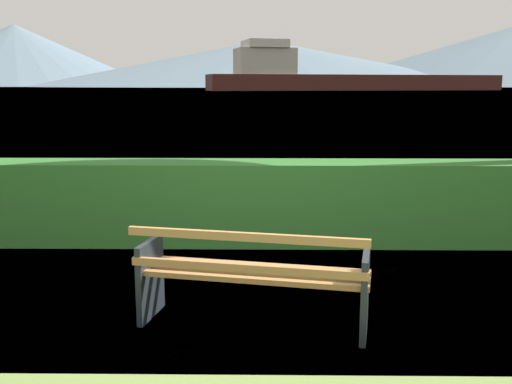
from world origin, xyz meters
TOP-DOWN VIEW (x-y plane):
  - ground_plane at (0.00, 0.00)m, footprint 1400.00×1400.00m
  - water_surface at (0.00, 309.12)m, footprint 620.00×620.00m
  - park_bench at (-0.01, -0.06)m, footprint 1.97×0.93m
  - hedge_row at (0.00, 2.61)m, footprint 13.93×0.70m
  - cargo_ship_large at (23.99, 194.61)m, footprint 101.55×39.09m
  - distant_hills at (54.48, 589.24)m, footprint 846.89×439.18m

SIDE VIEW (x-z plane):
  - ground_plane at x=0.00m, z-range 0.00..0.00m
  - water_surface at x=0.00m, z-range 0.00..0.00m
  - park_bench at x=-0.01m, z-range 0.00..0.87m
  - hedge_row at x=0.00m, z-range 0.00..1.03m
  - cargo_ship_large at x=23.99m, z-range -3.50..12.37m
  - distant_hills at x=54.48m, z-range -3.83..58.03m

